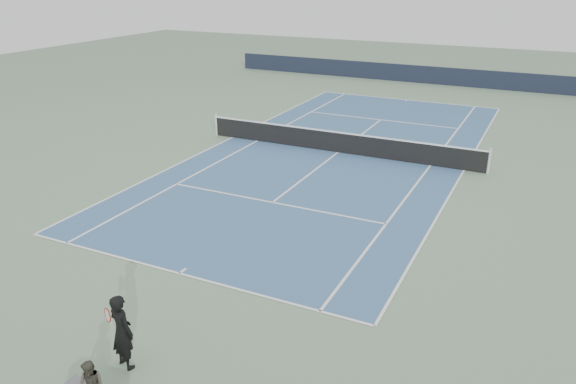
% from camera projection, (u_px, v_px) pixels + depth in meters
% --- Properties ---
extents(ground, '(80.00, 80.00, 0.00)m').
position_uv_depth(ground, '(338.00, 153.00, 25.07)').
color(ground, slate).
extents(court_surface, '(10.97, 23.77, 0.01)m').
position_uv_depth(court_surface, '(338.00, 152.00, 25.06)').
color(court_surface, '#385C86').
rests_on(court_surface, ground).
extents(tennis_net, '(12.90, 0.10, 1.07)m').
position_uv_depth(tennis_net, '(339.00, 142.00, 24.88)').
color(tennis_net, silver).
rests_on(tennis_net, ground).
extents(windscreen_far, '(30.00, 0.25, 1.20)m').
position_uv_depth(windscreen_far, '(429.00, 75.00, 39.79)').
color(windscreen_far, black).
rests_on(windscreen_far, ground).
extents(tennis_player, '(0.82, 0.60, 1.68)m').
position_uv_depth(tennis_player, '(122.00, 331.00, 11.35)').
color(tennis_player, black).
rests_on(tennis_player, ground).
extents(tennis_ball, '(0.06, 0.06, 0.06)m').
position_uv_depth(tennis_ball, '(89.00, 380.00, 11.19)').
color(tennis_ball, '#CADB2C').
rests_on(tennis_ball, ground).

